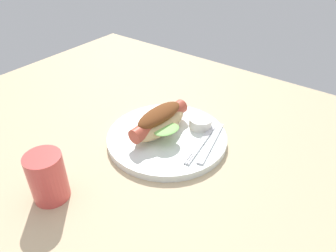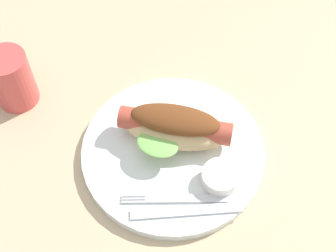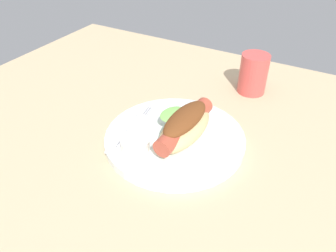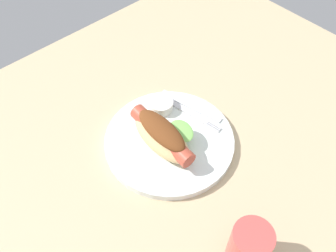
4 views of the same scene
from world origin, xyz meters
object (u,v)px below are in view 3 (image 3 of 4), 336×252
at_px(fork, 135,127).
at_px(drinking_cup, 253,74).
at_px(sauce_ramekin, 135,145).
at_px(knife, 124,129).
at_px(plate, 175,138).
at_px(hot_dog, 185,125).

height_order(fork, drinking_cup, drinking_cup).
relative_size(sauce_ramekin, knife, 0.34).
height_order(sauce_ramekin, knife, sauce_ramekin).
relative_size(plate, knife, 1.76).
distance_m(plate, fork, 0.08).
xyz_separation_m(fork, drinking_cup, (0.15, 0.28, 0.03)).
relative_size(plate, hot_dog, 1.63).
height_order(plate, knife, knife).
bearing_deg(fork, sauce_ramekin, -155.44).
distance_m(hot_dog, knife, 0.12).
bearing_deg(hot_dog, fork, 103.07).
distance_m(sauce_ramekin, fork, 0.07).
bearing_deg(plate, knife, -159.95).
distance_m(knife, drinking_cup, 0.34).
distance_m(plate, hot_dog, 0.04).
height_order(fork, knife, same).
relative_size(hot_dog, sauce_ramekin, 3.15).
bearing_deg(drinking_cup, sauce_ramekin, -108.28).
xyz_separation_m(sauce_ramekin, knife, (-0.05, 0.04, -0.01)).
distance_m(hot_dog, fork, 0.11).
relative_size(hot_dog, drinking_cup, 1.75).
bearing_deg(sauce_ramekin, plate, 60.17).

